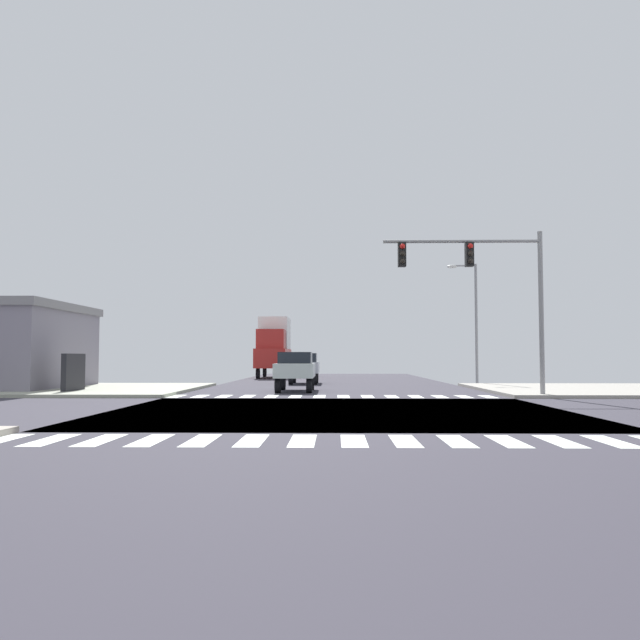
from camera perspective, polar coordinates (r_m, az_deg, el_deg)
The scene contains 10 objects.
ground at distance 20.40m, azimuth 1.61°, elevation -7.91°, with size 90.00×90.00×0.05m.
sidewalk_corner_ne at distance 34.93m, azimuth 23.44°, elevation -5.54°, with size 12.00×12.00×0.14m.
sidewalk_corner_nw at distance 34.83m, azimuth -20.55°, elevation -5.61°, with size 12.00×12.00×0.14m.
crosswalk_near at distance 13.13m, azimuth 0.71°, elevation -10.38°, with size 13.50×2.00×0.01m.
crosswalk_far at distance 27.68m, azimuth 1.00°, elevation -6.62°, with size 13.50×2.00×0.01m.
traffic_signal_mast at distance 28.05m, azimuth 13.67°, elevation 3.84°, with size 6.57×0.55×6.84m.
street_lamp at distance 40.17m, azimuth 12.97°, elevation 0.74°, with size 1.78×0.32×7.19m.
box_truck_queued_2 at distance 53.19m, azimuth -4.01°, elevation -2.23°, with size 2.40×7.20×4.85m.
sedan_leading_1 at distance 40.79m, azimuth -1.39°, elevation -3.96°, with size 1.80×4.30×1.88m.
sedan_trailing_2 at distance 31.78m, azimuth -2.14°, elevation -4.17°, with size 1.80×4.30×1.88m.
Camera 1 is at (-0.13, -20.33, 1.64)m, focal length 37.03 mm.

